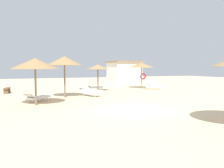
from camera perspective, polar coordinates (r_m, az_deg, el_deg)
ground_plane at (r=12.19m, az=5.73°, el=-6.56°), size 80.00×80.00×0.00m
parasol_0 at (r=21.33m, az=-3.58°, el=4.30°), size 2.20×2.20×2.57m
parasol_1 at (r=24.82m, az=7.43°, el=4.68°), size 2.82×2.82×2.83m
parasol_2 at (r=17.43m, az=-11.91°, el=5.73°), size 2.71×2.71×3.12m
parasol_3 at (r=14.21m, az=-18.82°, el=4.86°), size 2.85×2.85×2.82m
lounger_0 at (r=22.97m, az=-4.58°, el=-0.77°), size 2.01×1.08×0.63m
lounger_1 at (r=24.13m, az=10.15°, el=-0.59°), size 1.99×1.42×0.65m
lounger_2 at (r=18.00m, az=-5.55°, el=-2.12°), size 1.45×1.99×0.62m
lounger_3 at (r=15.81m, az=-18.36°, el=-3.17°), size 1.84×1.77×0.62m
lounger_5 at (r=19.95m, az=-5.12°, el=-1.47°), size 1.63×1.87×0.78m
lounger_6 at (r=27.09m, az=9.94°, el=-0.06°), size 1.51×1.94×0.76m
bench_0 at (r=22.05m, az=-24.95°, el=-1.25°), size 0.63×1.54×0.49m
beach_cabana at (r=30.62m, az=3.00°, el=2.85°), size 3.98×4.09×3.14m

